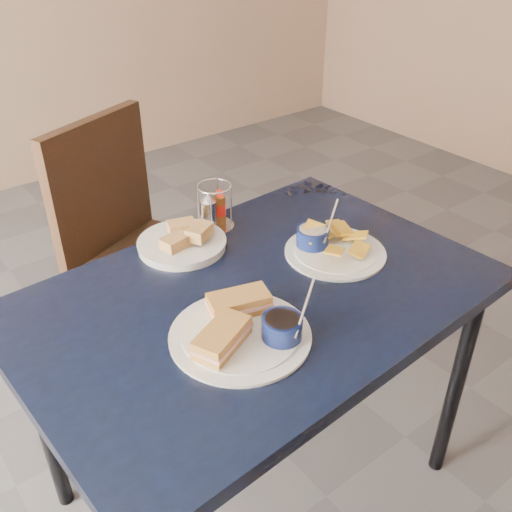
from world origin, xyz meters
TOP-DOWN VIEW (x-y plane):
  - ground at (0.00, 0.00)m, footprint 6.00×6.00m
  - dining_table at (0.24, -0.14)m, footprint 1.20×0.83m
  - chair_far at (0.28, 0.63)m, footprint 0.58×0.59m
  - sandwich_plate at (0.11, -0.25)m, footprint 0.32×0.32m
  - plantain_plate at (0.50, -0.11)m, footprint 0.27×0.27m
  - bread_basket at (0.20, 0.15)m, footprint 0.24×0.24m
  - condiment_caddy at (0.33, 0.19)m, footprint 0.11×0.11m

SIDE VIEW (x-z plane):
  - ground at x=0.00m, z-range 0.00..0.00m
  - chair_far at x=0.28m, z-range 0.07..1.03m
  - dining_table at x=0.24m, z-range 0.31..1.06m
  - plantain_plate at x=0.50m, z-range 0.71..0.83m
  - bread_basket at x=0.20m, z-range 0.73..0.80m
  - sandwich_plate at x=0.11m, z-range 0.71..0.83m
  - condiment_caddy at x=0.33m, z-range 0.74..0.87m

